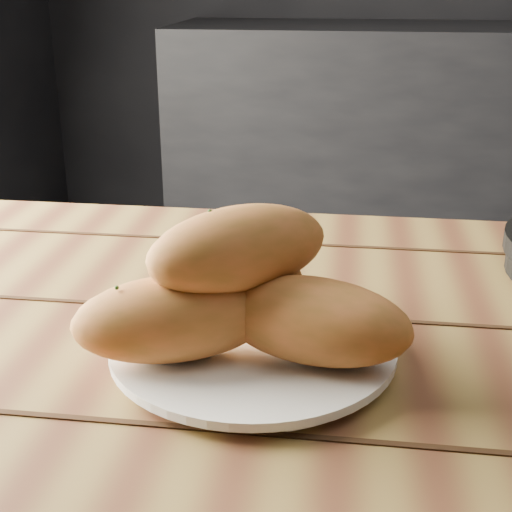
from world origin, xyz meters
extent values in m
cube|color=olive|center=(-0.67, -0.33, 0.73)|extent=(1.37, 0.85, 0.04)
cylinder|color=white|center=(-0.85, -0.32, 0.76)|extent=(0.23, 0.23, 0.01)
cylinder|color=white|center=(-0.85, -0.32, 0.76)|extent=(0.25, 0.25, 0.01)
ellipsoid|color=#C86A37|center=(-0.91, -0.36, 0.80)|extent=(0.19, 0.13, 0.07)
ellipsoid|color=#C86A37|center=(-0.79, -0.35, 0.80)|extent=(0.18, 0.11, 0.07)
ellipsoid|color=#C86A37|center=(-0.85, -0.26, 0.80)|extent=(0.14, 0.18, 0.07)
ellipsoid|color=#C86A37|center=(-0.86, -0.33, 0.86)|extent=(0.18, 0.16, 0.07)
camera|label=1|loc=(-0.77, -0.88, 1.07)|focal=50.00mm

